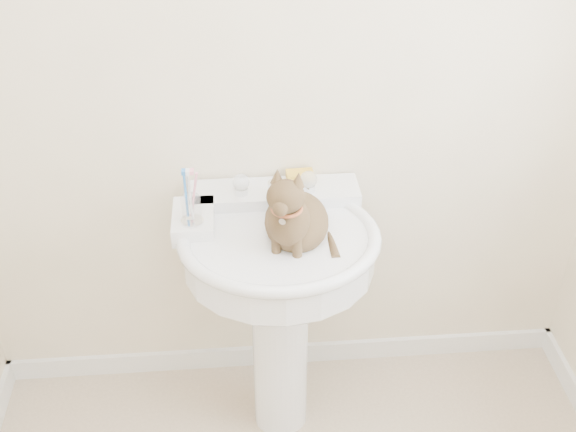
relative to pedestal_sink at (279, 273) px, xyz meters
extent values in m
cube|color=white|center=(0.04, 0.28, -0.66)|extent=(2.20, 0.02, 0.09)
cylinder|color=white|center=(0.00, -0.01, -0.36)|extent=(0.19, 0.19, 0.68)
cylinder|color=white|center=(0.00, -0.01, 0.09)|extent=(0.60, 0.60, 0.13)
ellipsoid|color=white|center=(0.00, -0.01, 0.02)|extent=(0.55, 0.48, 0.22)
torus|color=white|center=(0.00, -0.01, 0.15)|extent=(0.64, 0.64, 0.04)
cube|color=white|center=(0.00, 0.21, 0.16)|extent=(0.56, 0.15, 0.06)
cube|color=white|center=(-0.26, 0.08, 0.16)|extent=(0.13, 0.20, 0.06)
cylinder|color=silver|center=(0.00, 0.16, 0.22)|extent=(0.05, 0.05, 0.05)
cylinder|color=silver|center=(0.00, 0.11, 0.25)|extent=(0.04, 0.04, 0.14)
sphere|color=white|center=(-0.11, 0.18, 0.24)|extent=(0.06, 0.06, 0.06)
sphere|color=white|center=(0.11, 0.18, 0.24)|extent=(0.06, 0.06, 0.06)
cube|color=gold|center=(0.09, 0.25, 0.21)|extent=(0.09, 0.06, 0.03)
cylinder|color=silver|center=(-0.26, 0.03, 0.20)|extent=(0.07, 0.07, 0.01)
cylinder|color=white|center=(-0.26, 0.03, 0.24)|extent=(0.06, 0.06, 0.09)
cylinder|color=blue|center=(-0.27, 0.03, 0.29)|extent=(0.01, 0.01, 0.17)
cylinder|color=white|center=(-0.26, 0.03, 0.29)|extent=(0.01, 0.01, 0.17)
cylinder|color=pink|center=(-0.25, 0.03, 0.29)|extent=(0.01, 0.01, 0.17)
ellipsoid|color=brown|center=(0.05, 0.00, 0.20)|extent=(0.20, 0.23, 0.18)
ellipsoid|color=brown|center=(0.05, -0.08, 0.26)|extent=(0.13, 0.12, 0.16)
ellipsoid|color=brown|center=(0.05, -0.11, 0.36)|extent=(0.11, 0.10, 0.10)
cone|color=brown|center=(0.02, -0.09, 0.41)|extent=(0.04, 0.04, 0.04)
cone|color=brown|center=(0.08, -0.09, 0.41)|extent=(0.04, 0.04, 0.04)
cylinder|color=brown|center=(0.15, 0.02, 0.14)|extent=(0.03, 0.03, 0.21)
torus|color=brown|center=(0.05, -0.10, 0.31)|extent=(0.09, 0.09, 0.01)
camera|label=1|loc=(-0.12, -1.80, 1.47)|focal=45.00mm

